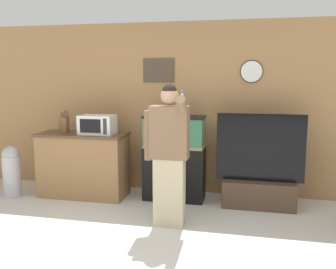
{
  "coord_description": "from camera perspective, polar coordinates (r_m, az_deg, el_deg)",
  "views": [
    {
      "loc": [
        1.17,
        -3.06,
        1.8
      ],
      "look_at": [
        0.14,
        1.59,
        1.05
      ],
      "focal_mm": 40.0,
      "sensor_mm": 36.0,
      "label": 1
    }
  ],
  "objects": [
    {
      "name": "knife_block",
      "position": [
        5.79,
        -15.55,
        1.5
      ],
      "size": [
        0.12,
        0.11,
        0.33
      ],
      "color": "brown",
      "rests_on": "counter_island"
    },
    {
      "name": "tv_on_stand",
      "position": [
        5.33,
        13.71,
        -6.82
      ],
      "size": [
        1.19,
        0.4,
        1.29
      ],
      "color": "#4C3828",
      "rests_on": "ground_plane"
    },
    {
      "name": "counter_island",
      "position": [
        5.76,
        -12.77,
        -4.5
      ],
      "size": [
        1.33,
        0.57,
        0.96
      ],
      "color": "olive",
      "rests_on": "ground_plane"
    },
    {
      "name": "wall_back_paneled",
      "position": [
        5.8,
        0.86,
        4.03
      ],
      "size": [
        10.0,
        0.08,
        2.6
      ],
      "color": "#A87A4C",
      "rests_on": "ground_plane"
    },
    {
      "name": "person_standing",
      "position": [
        4.42,
        0.09,
        -2.9
      ],
      "size": [
        0.54,
        0.41,
        1.71
      ],
      "color": "#BCAD89",
      "rests_on": "ground_plane"
    },
    {
      "name": "microwave",
      "position": [
        5.54,
        -10.71,
        1.49
      ],
      "size": [
        0.5,
        0.33,
        0.28
      ],
      "color": "white",
      "rests_on": "counter_island"
    },
    {
      "name": "aquarium_on_stand",
      "position": [
        5.43,
        0.96,
        -3.6
      ],
      "size": [
        0.88,
        0.38,
        1.23
      ],
      "color": "black",
      "rests_on": "ground_plane"
    },
    {
      "name": "trash_bin",
      "position": [
        6.1,
        -22.74,
        -5.04
      ],
      "size": [
        0.26,
        0.26,
        0.77
      ],
      "color": "#B7B7BC",
      "rests_on": "ground_plane"
    }
  ]
}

